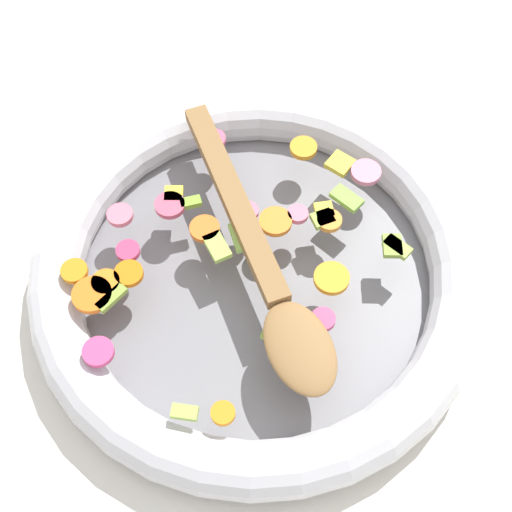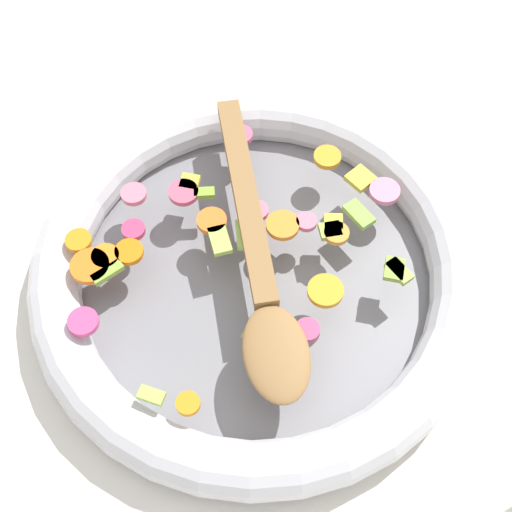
% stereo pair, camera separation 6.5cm
% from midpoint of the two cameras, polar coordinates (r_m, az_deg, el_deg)
% --- Properties ---
extents(ground_plane, '(4.00, 4.00, 0.00)m').
position_cam_midpoint_polar(ground_plane, '(0.70, -2.68, -2.32)').
color(ground_plane, silver).
extents(skillet, '(0.43, 0.43, 0.05)m').
position_cam_midpoint_polar(skillet, '(0.68, -2.75, -1.44)').
color(skillet, slate).
rests_on(skillet, ground_plane).
extents(chopped_vegetables, '(0.31, 0.32, 0.01)m').
position_cam_midpoint_polar(chopped_vegetables, '(0.66, -4.86, 0.98)').
color(chopped_vegetables, orange).
rests_on(chopped_vegetables, skillet).
extents(wooden_spoon, '(0.32, 0.10, 0.01)m').
position_cam_midpoint_polar(wooden_spoon, '(0.63, -2.25, -1.25)').
color(wooden_spoon, olive).
rests_on(wooden_spoon, chopped_vegetables).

